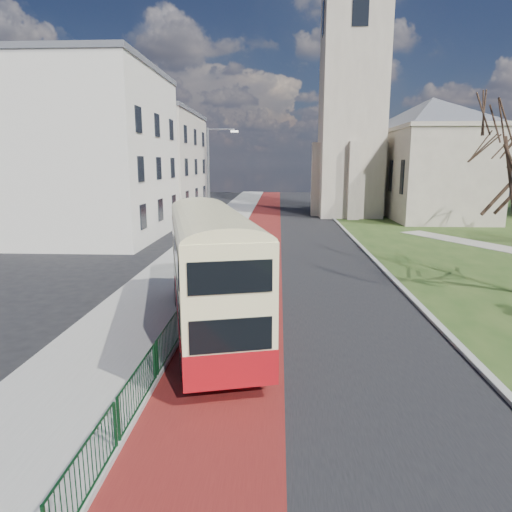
{
  "coord_description": "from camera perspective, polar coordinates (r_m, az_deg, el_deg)",
  "views": [
    {
      "loc": [
        0.31,
        -13.38,
        5.78
      ],
      "look_at": [
        -0.62,
        5.17,
        2.0
      ],
      "focal_mm": 32.0,
      "sensor_mm": 36.0,
      "label": 1
    }
  ],
  "objects": [
    {
      "name": "road_carriageway",
      "position": [
        33.89,
        4.83,
        1.66
      ],
      "size": [
        9.0,
        120.0,
        0.01
      ],
      "primitive_type": "cube",
      "color": "black",
      "rests_on": "ground"
    },
    {
      "name": "gothic_church",
      "position": [
        53.33,
        17.07,
        18.96
      ],
      "size": [
        16.38,
        18.0,
        40.0
      ],
      "color": "#9F9381",
      "rests_on": "ground"
    },
    {
      "name": "bus_lane",
      "position": [
        33.91,
        0.27,
        1.71
      ],
      "size": [
        3.4,
        120.0,
        0.01
      ],
      "primitive_type": "cube",
      "color": "#591414",
      "rests_on": "ground"
    },
    {
      "name": "bus",
      "position": [
        15.44,
        -5.76,
        -1.28
      ],
      "size": [
        4.66,
        10.23,
        4.17
      ],
      "rotation": [
        0.0,
        0.0,
        0.24
      ],
      "color": "maroon",
      "rests_on": "ground"
    },
    {
      "name": "streetlamp",
      "position": [
        31.74,
        -5.65,
        9.32
      ],
      "size": [
        2.13,
        0.18,
        8.0
      ],
      "color": "gray",
      "rests_on": "pavement_west"
    },
    {
      "name": "ground",
      "position": [
        14.58,
        1.44,
        -11.86
      ],
      "size": [
        160.0,
        160.0,
        0.0
      ],
      "primitive_type": "plane",
      "color": "black",
      "rests_on": "ground"
    },
    {
      "name": "pavement_west",
      "position": [
        34.28,
        -6.09,
        1.84
      ],
      "size": [
        4.0,
        120.0,
        0.12
      ],
      "primitive_type": "cube",
      "color": "gray",
      "rests_on": "ground"
    },
    {
      "name": "kerb_west",
      "position": [
        34.03,
        -2.76,
        1.83
      ],
      "size": [
        0.25,
        120.0,
        0.13
      ],
      "primitive_type": "cube",
      "color": "#999993",
      "rests_on": "ground"
    },
    {
      "name": "pedestrian_railing",
      "position": [
        18.44,
        -7.47,
        -5.06
      ],
      "size": [
        0.07,
        24.0,
        1.12
      ],
      "color": "#0C3418",
      "rests_on": "ground"
    },
    {
      "name": "kerb_east",
      "position": [
        36.3,
        12.01,
        2.2
      ],
      "size": [
        0.25,
        80.0,
        0.13
      ],
      "primitive_type": "cube",
      "color": "#999993",
      "rests_on": "ground"
    },
    {
      "name": "street_block_far",
      "position": [
        53.33,
        -12.95,
        11.21
      ],
      "size": [
        10.3,
        16.3,
        11.5
      ],
      "color": "beige",
      "rests_on": "ground"
    },
    {
      "name": "street_block_near",
      "position": [
        38.17,
        -19.6,
        11.96
      ],
      "size": [
        10.3,
        14.3,
        13.0
      ],
      "color": "silver",
      "rests_on": "ground"
    }
  ]
}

